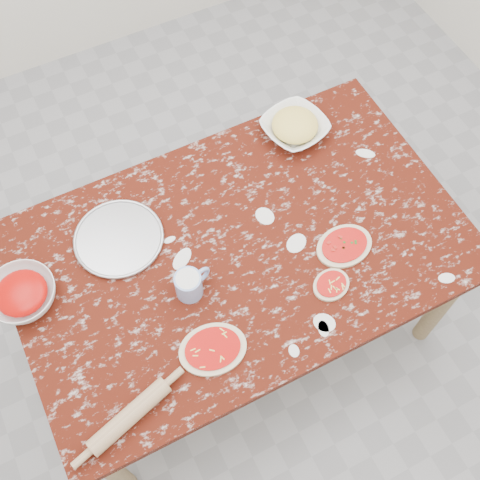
% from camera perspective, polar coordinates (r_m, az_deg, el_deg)
% --- Properties ---
extents(ground, '(4.00, 4.00, 0.00)m').
position_cam_1_polar(ground, '(2.80, 0.00, -7.91)').
color(ground, gray).
extents(worktable, '(1.60, 1.00, 0.75)m').
position_cam_1_polar(worktable, '(2.19, 0.00, -1.68)').
color(worktable, '#3B0F07').
rests_on(worktable, ground).
extents(pizza_tray, '(0.41, 0.41, 0.01)m').
position_cam_1_polar(pizza_tray, '(2.17, -11.52, 0.10)').
color(pizza_tray, '#B2B2B7').
rests_on(pizza_tray, worktable).
extents(sauce_bowl, '(0.29, 0.29, 0.07)m').
position_cam_1_polar(sauce_bowl, '(2.12, -20.09, -4.95)').
color(sauce_bowl, white).
rests_on(sauce_bowl, worktable).
extents(cheese_bowl, '(0.29, 0.29, 0.06)m').
position_cam_1_polar(cheese_bowl, '(2.39, 5.25, 10.65)').
color(cheese_bowl, white).
rests_on(cheese_bowl, worktable).
extents(flour_mug, '(0.14, 0.09, 0.11)m').
position_cam_1_polar(flour_mug, '(2.00, -4.85, -4.24)').
color(flour_mug, '#88A5E1').
rests_on(flour_mug, worktable).
extents(pizza_left, '(0.25, 0.21, 0.02)m').
position_cam_1_polar(pizza_left, '(1.96, -2.62, -10.40)').
color(pizza_left, beige).
rests_on(pizza_left, worktable).
extents(pizza_mid, '(0.16, 0.14, 0.02)m').
position_cam_1_polar(pizza_mid, '(2.07, 8.72, -4.25)').
color(pizza_mid, beige).
rests_on(pizza_mid, worktable).
extents(pizza_right, '(0.22, 0.17, 0.02)m').
position_cam_1_polar(pizza_right, '(2.14, 9.95, -0.55)').
color(pizza_right, beige).
rests_on(pizza_right, worktable).
extents(rolling_pin, '(0.29, 0.14, 0.06)m').
position_cam_1_polar(rolling_pin, '(1.91, -10.53, -16.24)').
color(rolling_pin, tan).
rests_on(rolling_pin, worktable).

